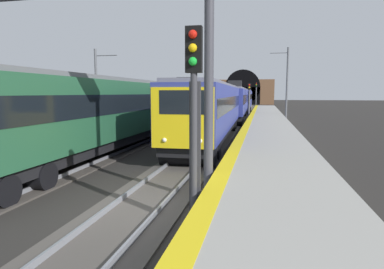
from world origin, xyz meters
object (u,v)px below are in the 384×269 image
(train_adjacent_platform, at_px, (186,102))
(railway_signal_far, at_px, (256,93))
(train_main_approaching, at_px, (235,102))
(overhead_signal_gantry, at_px, (72,24))
(catenary_mast_near, at_px, (287,85))
(railway_signal_near, at_px, (194,110))
(catenary_mast_far, at_px, (97,89))
(railway_signal_mid, at_px, (249,99))

(train_adjacent_platform, bearing_deg, railway_signal_far, -8.32)
(train_main_approaching, bearing_deg, overhead_signal_gantry, -5.53)
(train_main_approaching, bearing_deg, catenary_mast_near, 63.27)
(overhead_signal_gantry, bearing_deg, railway_signal_near, -114.92)
(train_adjacent_platform, xyz_separation_m, railway_signal_far, (43.52, -6.83, 1.10))
(railway_signal_near, bearing_deg, catenary_mast_far, -146.39)
(train_main_approaching, relative_size, railway_signal_far, 9.71)
(train_adjacent_platform, distance_m, railway_signal_near, 28.91)
(train_main_approaching, relative_size, train_adjacent_platform, 0.98)
(train_main_approaching, xyz_separation_m, railway_signal_far, (37.52, -1.90, 1.21))
(train_main_approaching, distance_m, overhead_signal_gantry, 32.31)
(railway_signal_near, xyz_separation_m, overhead_signal_gantry, (2.03, 4.36, 2.55))
(overhead_signal_gantry, height_order, catenary_mast_near, catenary_mast_near)
(railway_signal_near, relative_size, catenary_mast_far, 0.68)
(railway_signal_far, relative_size, catenary_mast_near, 0.69)
(railway_signal_far, bearing_deg, railway_signal_mid, 0.00)
(railway_signal_far, bearing_deg, train_adjacent_platform, -8.91)
(railway_signal_near, relative_size, railway_signal_mid, 1.08)
(train_main_approaching, bearing_deg, train_adjacent_platform, -40.52)
(railway_signal_far, height_order, overhead_signal_gantry, overhead_signal_gantry)
(railway_signal_near, bearing_deg, overhead_signal_gantry, -114.92)
(train_adjacent_platform, xyz_separation_m, railway_signal_near, (-28.08, -6.83, 0.57))
(railway_signal_near, bearing_deg, railway_signal_mid, -180.00)
(railway_signal_mid, height_order, catenary_mast_far, catenary_mast_far)
(railway_signal_far, bearing_deg, catenary_mast_near, 5.90)
(catenary_mast_far, bearing_deg, railway_signal_far, -13.88)
(railway_signal_mid, height_order, overhead_signal_gantry, overhead_signal_gantry)
(overhead_signal_gantry, bearing_deg, train_adjacent_platform, 5.40)
(railway_signal_mid, bearing_deg, railway_signal_far, -180.00)
(train_adjacent_platform, relative_size, railway_signal_near, 11.84)
(railway_signal_far, height_order, catenary_mast_near, catenary_mast_near)
(railway_signal_near, distance_m, railway_signal_mid, 31.76)
(overhead_signal_gantry, xyz_separation_m, catenary_mast_near, (29.14, -8.54, -1.20))
(train_main_approaching, height_order, railway_signal_far, railway_signal_far)
(train_main_approaching, distance_m, catenary_mast_near, 7.04)
(railway_signal_near, bearing_deg, train_main_approaching, -176.81)
(overhead_signal_gantry, xyz_separation_m, catenary_mast_far, (17.38, 8.53, -1.80))
(train_adjacent_platform, bearing_deg, catenary_mast_near, -73.73)
(train_adjacent_platform, height_order, catenary_mast_near, catenary_mast_near)
(catenary_mast_near, bearing_deg, railway_signal_mid, 82.01)
(railway_signal_far, bearing_deg, train_main_approaching, -2.90)
(railway_signal_mid, distance_m, catenary_mast_near, 4.53)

